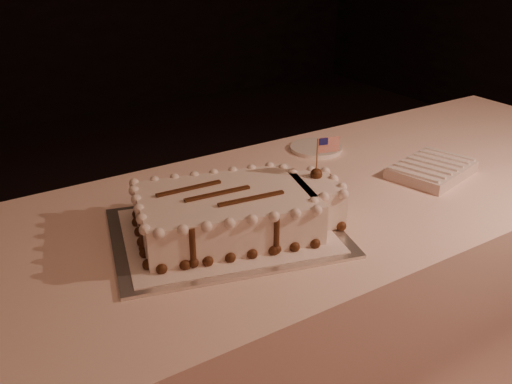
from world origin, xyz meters
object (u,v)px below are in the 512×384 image
sheet_cake (238,211)px  side_plate (316,148)px  cake_board (227,232)px  banquet_table (294,318)px  napkin_stack (431,170)px

sheet_cake → side_plate: sheet_cake is taller
sheet_cake → cake_board: bearing=165.1°
cake_board → sheet_cake: (0.03, -0.01, 0.05)m
banquet_table → cake_board: 0.45m
side_plate → banquet_table: bearing=-135.3°
banquet_table → napkin_stack: bearing=-10.4°
sheet_cake → side_plate: 0.57m
banquet_table → cake_board: (-0.24, -0.05, 0.38)m
banquet_table → sheet_cake: (-0.22, -0.06, 0.43)m
napkin_stack → banquet_table: bearing=169.6°
sheet_cake → side_plate: (0.48, 0.32, -0.05)m
cake_board → napkin_stack: size_ratio=1.93×
cake_board → side_plate: (0.50, 0.31, 0.00)m
napkin_stack → side_plate: size_ratio=1.64×
cake_board → sheet_cake: size_ratio=1.01×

